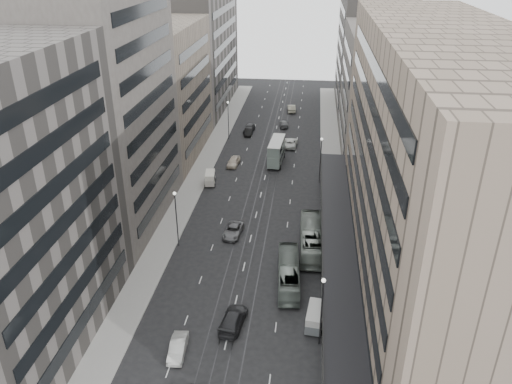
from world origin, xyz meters
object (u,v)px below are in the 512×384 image
at_px(vw_microbus, 315,317).
at_px(sedan_1, 178,348).
at_px(sedan_2, 233,231).
at_px(double_decker, 276,151).
at_px(bus_far, 311,238).
at_px(bus_near, 289,273).
at_px(panel_van, 210,178).

height_order(vw_microbus, sedan_1, vw_microbus).
relative_size(vw_microbus, sedan_2, 0.85).
height_order(double_decker, vw_microbus, double_decker).
distance_m(bus_far, double_decker, 30.53).
bearing_deg(sedan_2, bus_near, -45.67).
distance_m(bus_far, panel_van, 25.89).
bearing_deg(bus_far, sedan_1, 56.61).
distance_m(sedan_1, sedan_2, 23.72).
bearing_deg(vw_microbus, sedan_1, -150.88).
relative_size(bus_near, sedan_2, 2.12).
xyz_separation_m(bus_near, vw_microbus, (3.28, -7.36, -0.26)).
xyz_separation_m(bus_near, panel_van, (-15.12, 26.99, -0.26)).
relative_size(bus_near, double_decker, 1.26).
bearing_deg(vw_microbus, bus_far, 99.18).
bearing_deg(sedan_1, sedan_2, 81.60).
relative_size(double_decker, sedan_2, 1.68).
relative_size(bus_far, sedan_1, 2.72).
relative_size(panel_van, sedan_2, 0.74).
xyz_separation_m(bus_near, bus_far, (2.58, 8.10, 0.18)).
distance_m(bus_near, bus_far, 8.50).
distance_m(double_decker, sedan_2, 27.63).
distance_m(bus_near, sedan_2, 13.59).
relative_size(panel_van, sedan_1, 0.84).
bearing_deg(sedan_2, sedan_1, -89.50).
height_order(bus_near, panel_van, bus_near).
distance_m(bus_near, vw_microbus, 8.06).
bearing_deg(vw_microbus, bus_near, 120.59).
height_order(bus_near, sedan_2, bus_near).
height_order(bus_far, vw_microbus, bus_far).
xyz_separation_m(bus_far, panel_van, (-17.70, 18.88, -0.44)).
relative_size(bus_near, vw_microbus, 2.51).
bearing_deg(sedan_2, bus_far, -7.05).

